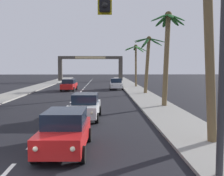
# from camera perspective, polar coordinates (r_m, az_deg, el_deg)

# --- Properties ---
(sidewalk_right) EXTENTS (3.20, 110.00, 0.14)m
(sidewalk_right) POSITION_cam_1_polar(r_m,az_deg,el_deg) (28.90, 7.45, -2.31)
(sidewalk_right) COLOR gray
(sidewalk_right) RESTS_ON ground
(lane_markings) EXTENTS (4.28, 86.45, 0.01)m
(lane_markings) POSITION_cam_1_polar(r_m,az_deg,el_deg) (28.28, -7.39, -2.59)
(lane_markings) COLOR silver
(lane_markings) RESTS_ON ground
(traffic_signal_mast) EXTENTS (10.76, 0.41, 7.14)m
(traffic_signal_mast) POSITION_cam_1_polar(r_m,az_deg,el_deg) (8.24, -0.22, 14.81)
(traffic_signal_mast) COLOR #2D2D33
(traffic_signal_mast) RESTS_ON ground
(sedan_lead_at_stop_bar) EXTENTS (2.03, 4.48, 1.68)m
(sedan_lead_at_stop_bar) POSITION_cam_1_polar(r_m,az_deg,el_deg) (11.56, -9.75, -8.75)
(sedan_lead_at_stop_bar) COLOR red
(sedan_lead_at_stop_bar) RESTS_ON ground
(sedan_third_in_queue) EXTENTS (2.08, 4.50, 1.68)m
(sedan_third_in_queue) POSITION_cam_1_polar(r_m,az_deg,el_deg) (18.39, -5.56, -3.75)
(sedan_third_in_queue) COLOR silver
(sedan_third_in_queue) RESTS_ON ground
(sedan_oncoming_far) EXTENTS (2.14, 4.52, 1.68)m
(sedan_oncoming_far) POSITION_cam_1_polar(r_m,az_deg,el_deg) (39.79, -8.93, 0.68)
(sedan_oncoming_far) COLOR red
(sedan_oncoming_far) RESTS_ON ground
(sedan_parked_nearest_kerb) EXTENTS (2.01, 4.48, 1.68)m
(sedan_parked_nearest_kerb) POSITION_cam_1_polar(r_m,az_deg,el_deg) (41.46, 0.87, 0.89)
(sedan_parked_nearest_kerb) COLOR silver
(sedan_parked_nearest_kerb) RESTS_ON ground
(palm_right_second) EXTENTS (3.11, 3.13, 8.11)m
(palm_right_second) POSITION_cam_1_polar(r_m,az_deg,el_deg) (23.85, 11.41, 9.04)
(palm_right_second) COLOR brown
(palm_right_second) RESTS_ON ground
(palm_right_third) EXTENTS (4.07, 3.52, 7.27)m
(palm_right_third) POSITION_cam_1_polar(r_m,az_deg,el_deg) (34.89, 7.49, 6.90)
(palm_right_third) COLOR brown
(palm_right_third) RESTS_ON ground
(palm_right_farthest) EXTENTS (3.93, 4.24, 7.12)m
(palm_right_farthest) POSITION_cam_1_polar(r_m,az_deg,el_deg) (45.99, 5.01, 6.78)
(palm_right_farthest) COLOR brown
(palm_right_farthest) RESTS_ON ground
(town_gateway_arch) EXTENTS (15.17, 0.90, 5.90)m
(town_gateway_arch) POSITION_cam_1_polar(r_m,az_deg,el_deg) (64.99, -4.52, 4.89)
(town_gateway_arch) COLOR #423D38
(town_gateway_arch) RESTS_ON ground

